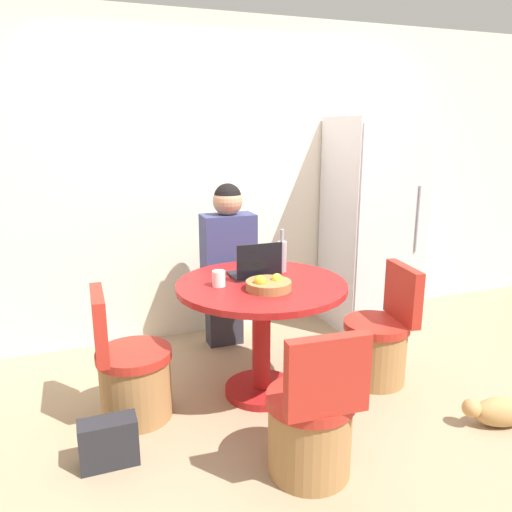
{
  "coord_description": "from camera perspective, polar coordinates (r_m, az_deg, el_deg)",
  "views": [
    {
      "loc": [
        -1.14,
        -2.61,
        1.74
      ],
      "look_at": [
        -0.05,
        0.3,
        0.93
      ],
      "focal_mm": 35.0,
      "sensor_mm": 36.0,
      "label": 1
    }
  ],
  "objects": [
    {
      "name": "handbag",
      "position": [
        2.9,
        -16.49,
        -19.75
      ],
      "size": [
        0.3,
        0.14,
        0.26
      ],
      "color": "#232328",
      "rests_on": "ground_plane"
    },
    {
      "name": "laptop",
      "position": [
        3.26,
        -0.05,
        -1.59
      ],
      "size": [
        0.31,
        0.23,
        0.24
      ],
      "rotation": [
        0.0,
        0.0,
        3.14
      ],
      "color": "#232328",
      "rests_on": "dining_table"
    },
    {
      "name": "fruit_bowl",
      "position": [
        3.02,
        1.43,
        -3.29
      ],
      "size": [
        0.28,
        0.28,
        0.1
      ],
      "color": "olive",
      "rests_on": "dining_table"
    },
    {
      "name": "cat",
      "position": [
        3.43,
        25.92,
        -15.68
      ],
      "size": [
        0.45,
        0.25,
        0.18
      ],
      "rotation": [
        0.0,
        0.0,
        2.84
      ],
      "color": "tan",
      "rests_on": "ground_plane"
    },
    {
      "name": "ground_plane",
      "position": [
        3.34,
        2.69,
        -16.81
      ],
      "size": [
        12.0,
        12.0,
        0.0
      ],
      "primitive_type": "plane",
      "color": "#9E8466"
    },
    {
      "name": "person_seated",
      "position": [
        3.88,
        -3.34,
        -0.35
      ],
      "size": [
        0.4,
        0.37,
        1.33
      ],
      "rotation": [
        0.0,
        0.0,
        3.14
      ],
      "color": "#2D2D38",
      "rests_on": "ground_plane"
    },
    {
      "name": "refrigerator",
      "position": [
        4.47,
        13.16,
        3.53
      ],
      "size": [
        0.71,
        0.66,
        1.82
      ],
      "color": "silver",
      "rests_on": "ground_plane"
    },
    {
      "name": "chair_right_side",
      "position": [
        3.63,
        13.81,
        -9.73
      ],
      "size": [
        0.47,
        0.46,
        0.83
      ],
      "rotation": [
        0.0,
        0.0,
        -1.71
      ],
      "color": "#9E7042",
      "rests_on": "ground_plane"
    },
    {
      "name": "chair_left_side",
      "position": [
        3.19,
        -14.04,
        -13.22
      ],
      "size": [
        0.45,
        0.45,
        0.83
      ],
      "rotation": [
        0.0,
        0.0,
        1.56
      ],
      "color": "#9E7042",
      "rests_on": "ground_plane"
    },
    {
      "name": "wall_back",
      "position": [
        4.2,
        -4.73,
        8.53
      ],
      "size": [
        7.0,
        0.06,
        2.6
      ],
      "color": "silver",
      "rests_on": "ground_plane"
    },
    {
      "name": "bottle",
      "position": [
        3.38,
        2.96,
        0.08
      ],
      "size": [
        0.07,
        0.07,
        0.29
      ],
      "color": "#9999A3",
      "rests_on": "dining_table"
    },
    {
      "name": "chair_near_camera",
      "position": [
        2.67,
        6.37,
        -18.78
      ],
      "size": [
        0.45,
        0.45,
        0.83
      ],
      "rotation": [
        0.0,
        0.0,
        3.08
      ],
      "color": "#9E7042",
      "rests_on": "ground_plane"
    },
    {
      "name": "coffee_cup",
      "position": [
        3.09,
        -4.28,
        -2.58
      ],
      "size": [
        0.08,
        0.08,
        0.1
      ],
      "color": "white",
      "rests_on": "dining_table"
    },
    {
      "name": "dining_table",
      "position": [
        3.24,
        0.63,
        -6.39
      ],
      "size": [
        1.09,
        1.09,
        0.78
      ],
      "color": "maroon",
      "rests_on": "ground_plane"
    }
  ]
}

